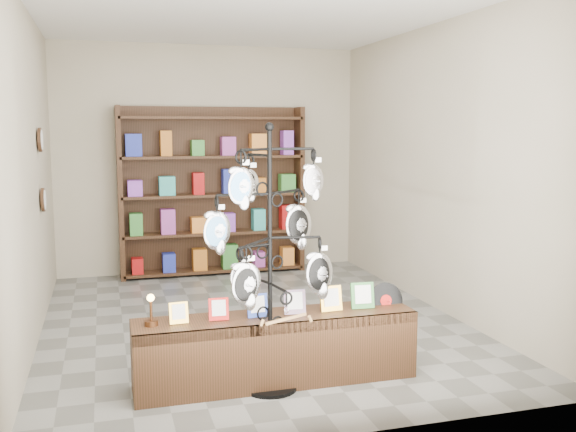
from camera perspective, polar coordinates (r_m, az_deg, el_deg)
name	(u,v)px	position (r m, az deg, el deg)	size (l,w,h in m)	color
ground	(253,322)	(6.49, -3.15, -9.37)	(5.00, 5.00, 0.00)	slate
room_envelope	(251,135)	(6.20, -3.28, 7.21)	(5.00, 5.00, 5.00)	#B2A48F
display_tree	(270,238)	(4.59, -1.62, -2.01)	(1.04, 1.04, 1.95)	black
front_shelf	(276,348)	(4.94, -1.05, -11.68)	(2.12, 0.44, 0.75)	black
back_shelving	(213,196)	(8.50, -6.70, 1.75)	(2.42, 0.36, 2.20)	black
wall_clocks	(42,170)	(6.88, -21.06, 3.84)	(0.03, 0.24, 0.84)	black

